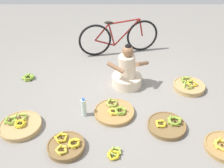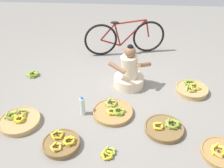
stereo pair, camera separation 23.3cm
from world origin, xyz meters
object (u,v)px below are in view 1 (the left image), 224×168
at_px(banana_basket_front_right, 114,112).
at_px(water_bottle, 84,107).
at_px(vendor_woman_front, 127,73).
at_px(banana_basket_back_left, 20,125).
at_px(banana_basket_mid_left, 66,146).
at_px(loose_bananas_near_bicycle, 28,77).
at_px(banana_basket_back_center, 167,125).
at_px(loose_bananas_back_right, 115,153).
at_px(bicycle_leaning, 119,37).
at_px(banana_basket_front_left, 189,86).

xyz_separation_m(banana_basket_front_right, water_bottle, (-0.45, -0.03, 0.11)).
distance_m(vendor_woman_front, water_bottle, 1.06).
xyz_separation_m(banana_basket_back_left, banana_basket_mid_left, (0.70, -0.38, 0.00)).
distance_m(banana_basket_front_right, loose_bananas_near_bicycle, 1.84).
bearing_deg(banana_basket_mid_left, vendor_woman_front, 60.04).
relative_size(banana_basket_back_left, banana_basket_back_center, 1.08).
relative_size(banana_basket_front_right, water_bottle, 1.96).
bearing_deg(loose_bananas_back_right, vendor_woman_front, 81.75).
distance_m(vendor_woman_front, bicycle_leaning, 1.23).
bearing_deg(vendor_woman_front, banana_basket_mid_left, -119.96).
xyz_separation_m(banana_basket_front_left, banana_basket_mid_left, (-1.91, -1.34, -0.00)).
bearing_deg(banana_basket_mid_left, loose_bananas_near_bicycle, 119.88).
xyz_separation_m(bicycle_leaning, loose_bananas_back_right, (-0.11, -2.79, -0.33)).
bearing_deg(banana_basket_front_left, banana_basket_mid_left, -144.86).
bearing_deg(bicycle_leaning, vendor_woman_front, -84.72).
height_order(bicycle_leaning, water_bottle, bicycle_leaning).
bearing_deg(loose_bananas_near_bicycle, water_bottle, -41.65).
relative_size(banana_basket_back_left, banana_basket_mid_left, 1.20).
height_order(banana_basket_back_left, loose_bananas_back_right, banana_basket_back_left).
relative_size(banana_basket_front_right, banana_basket_back_left, 1.03).
relative_size(banana_basket_front_right, loose_bananas_near_bicycle, 2.34).
bearing_deg(banana_basket_back_center, banana_basket_front_left, 60.16).
distance_m(loose_bananas_near_bicycle, water_bottle, 1.50).
bearing_deg(banana_basket_front_right, bicycle_leaning, 86.90).
xyz_separation_m(banana_basket_front_right, loose_bananas_near_bicycle, (-1.57, 0.96, -0.01)).
xyz_separation_m(banana_basket_front_left, banana_basket_back_left, (-2.61, -0.96, -0.00)).
bearing_deg(water_bottle, banana_basket_mid_left, -104.64).
distance_m(bicycle_leaning, loose_bananas_back_right, 2.81).
height_order(banana_basket_mid_left, banana_basket_back_center, banana_basket_back_center).
height_order(banana_basket_back_left, loose_bananas_near_bicycle, banana_basket_back_left).
bearing_deg(banana_basket_mid_left, banana_basket_front_right, 47.69).
bearing_deg(bicycle_leaning, banana_basket_back_center, -74.75).
bearing_deg(vendor_woman_front, loose_bananas_back_right, -98.25).
xyz_separation_m(bicycle_leaning, banana_basket_back_center, (0.63, -2.30, -0.31)).
bearing_deg(loose_bananas_near_bicycle, bicycle_leaning, 31.85).
xyz_separation_m(banana_basket_front_left, water_bottle, (-1.74, -0.69, 0.09)).
relative_size(vendor_woman_front, banana_basket_front_right, 1.30).
relative_size(bicycle_leaning, water_bottle, 5.39).
relative_size(loose_bananas_back_right, water_bottle, 0.76).
height_order(bicycle_leaning, banana_basket_mid_left, bicycle_leaning).
distance_m(banana_basket_back_center, loose_bananas_back_right, 0.89).
xyz_separation_m(bicycle_leaning, loose_bananas_near_bicycle, (-1.68, -1.04, -0.33)).
distance_m(banana_basket_front_left, banana_basket_back_left, 2.78).
distance_m(banana_basket_back_left, water_bottle, 0.92).
distance_m(banana_basket_back_center, loose_bananas_near_bicycle, 2.63).
bearing_deg(banana_basket_front_right, banana_basket_front_left, 27.14).
height_order(banana_basket_back_center, water_bottle, water_bottle).
distance_m(banana_basket_back_left, banana_basket_back_center, 2.06).
distance_m(banana_basket_front_right, banana_basket_mid_left, 0.92).
bearing_deg(bicycle_leaning, loose_bananas_back_right, -92.33).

